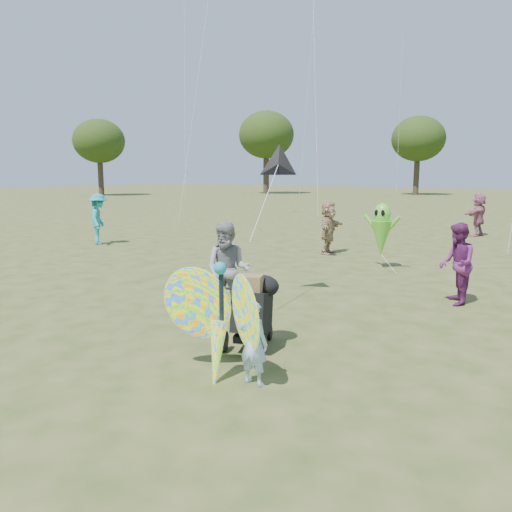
{
  "coord_description": "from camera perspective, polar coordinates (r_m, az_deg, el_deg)",
  "views": [
    {
      "loc": [
        4.78,
        -5.42,
        2.53
      ],
      "look_at": [
        -0.2,
        1.5,
        1.1
      ],
      "focal_mm": 35.0,
      "sensor_mm": 36.0,
      "label": 1
    }
  ],
  "objects": [
    {
      "name": "adult_man",
      "position": [
        8.73,
        -3.24,
        -1.65
      ],
      "size": [
        0.99,
        0.89,
        1.68
      ],
      "primitive_type": "imported",
      "rotation": [
        0.0,
        0.0,
        0.37
      ],
      "color": "gray",
      "rests_on": "ground"
    },
    {
      "name": "crowd_d",
      "position": [
        15.78,
        8.29,
        3.21
      ],
      "size": [
        0.71,
        1.58,
        1.65
      ],
      "primitive_type": "imported",
      "rotation": [
        0.0,
        0.0,
        1.72
      ],
      "color": "tan",
      "rests_on": "ground"
    },
    {
      "name": "jogging_stroller",
      "position": [
        7.25,
        -0.2,
        -5.81
      ],
      "size": [
        0.76,
        1.14,
        1.09
      ],
      "rotation": [
        0.0,
        0.0,
        0.41
      ],
      "color": "black",
      "rests_on": "ground"
    },
    {
      "name": "crowd_e",
      "position": [
        10.35,
        21.97,
        -0.83
      ],
      "size": [
        0.86,
        0.95,
        1.59
      ],
      "primitive_type": "imported",
      "rotation": [
        0.0,
        0.0,
        5.13
      ],
      "color": "#682261",
      "rests_on": "ground"
    },
    {
      "name": "crowd_i",
      "position": [
        18.6,
        -17.53,
        4.05
      ],
      "size": [
        1.3,
        1.3,
        1.8
      ],
      "primitive_type": "imported",
      "rotation": [
        0.0,
        0.0,
        2.36
      ],
      "color": "teal",
      "rests_on": "ground"
    },
    {
      "name": "grey_bag",
      "position": [
        8.73,
        -6.46,
        -6.9
      ],
      "size": [
        0.45,
        0.37,
        0.14
      ],
      "primitive_type": "ellipsoid",
      "color": "gray",
      "rests_on": "ground"
    },
    {
      "name": "butterfly_kite",
      "position": [
        6.18,
        -4.22,
        -7.51
      ],
      "size": [
        1.74,
        0.75,
        1.67
      ],
      "color": "#F6264F",
      "rests_on": "ground"
    },
    {
      "name": "alien_kite",
      "position": [
        13.57,
        14.13,
        2.63
      ],
      "size": [
        1.12,
        0.69,
        1.74
      ],
      "color": "#5ECC30",
      "rests_on": "ground"
    },
    {
      "name": "ground",
      "position": [
        7.65,
        -5.43,
        -9.82
      ],
      "size": [
        160.0,
        160.0,
        0.0
      ],
      "primitive_type": "plane",
      "color": "#51592B",
      "rests_on": "ground"
    },
    {
      "name": "crowd_j",
      "position": [
        21.88,
        24.06,
        4.32
      ],
      "size": [
        0.79,
        1.66,
        1.72
      ],
      "primitive_type": "imported",
      "rotation": [
        0.0,
        0.0,
        4.53
      ],
      "color": "#A75F7A",
      "rests_on": "ground"
    },
    {
      "name": "delta_kite_rig",
      "position": [
        9.88,
        2.56,
        10.38
      ],
      "size": [
        0.89,
        1.85,
        1.74
      ],
      "color": "black",
      "rests_on": "ground"
    },
    {
      "name": "child_girl",
      "position": [
        6.04,
        -0.28,
        -9.93
      ],
      "size": [
        0.39,
        0.26,
        1.04
      ],
      "primitive_type": "imported",
      "rotation": [
        0.0,
        0.0,
        3.17
      ],
      "color": "#B4D3FF",
      "rests_on": "ground"
    }
  ]
}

